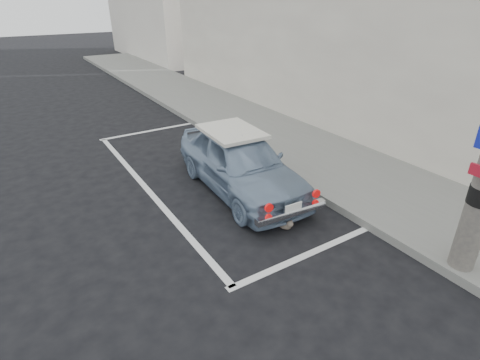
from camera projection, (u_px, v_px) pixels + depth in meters
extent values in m
plane|color=black|center=(265.00, 248.00, 6.03)|extent=(80.00, 80.00, 0.00)
cube|color=slate|center=(324.00, 160.00, 9.04)|extent=(2.80, 40.00, 0.15)
cube|color=#BEB5A7|center=(368.00, 1.00, 10.53)|extent=(3.50, 18.00, 7.00)
cube|color=black|center=(317.00, 83.00, 10.66)|extent=(0.10, 16.00, 2.40)
cube|color=silver|center=(309.00, 254.00, 5.89)|extent=(3.00, 0.12, 0.01)
cube|color=silver|center=(151.00, 131.00, 11.18)|extent=(3.00, 0.12, 0.01)
cube|color=silver|center=(147.00, 188.00, 7.86)|extent=(0.12, 7.00, 0.01)
imported|color=#778EAA|center=(240.00, 162.00, 7.57)|extent=(1.66, 3.71, 1.24)
cube|color=beige|center=(232.00, 131.00, 7.61)|extent=(1.10, 1.43, 0.07)
cube|color=silver|center=(291.00, 212.00, 6.30)|extent=(1.39, 0.19, 0.12)
cube|color=white|center=(293.00, 208.00, 6.22)|extent=(0.33, 0.04, 0.17)
cylinder|color=red|center=(269.00, 208.00, 5.95)|extent=(0.15, 0.05, 0.15)
cylinder|color=red|center=(316.00, 194.00, 6.38)|extent=(0.15, 0.05, 0.15)
cylinder|color=red|center=(269.00, 217.00, 6.03)|extent=(0.12, 0.05, 0.12)
cylinder|color=red|center=(315.00, 203.00, 6.46)|extent=(0.12, 0.05, 0.12)
ellipsoid|color=#6B6151|center=(284.00, 223.00, 6.50)|extent=(0.23, 0.32, 0.18)
sphere|color=#6B6151|center=(290.00, 224.00, 6.38)|extent=(0.11, 0.11, 0.11)
cone|color=#6B6151|center=(289.00, 221.00, 6.34)|extent=(0.04, 0.04, 0.04)
cone|color=#6B6151|center=(292.00, 220.00, 6.37)|extent=(0.04, 0.04, 0.04)
cylinder|color=#6B6151|center=(280.00, 222.00, 6.66)|extent=(0.12, 0.18, 0.03)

